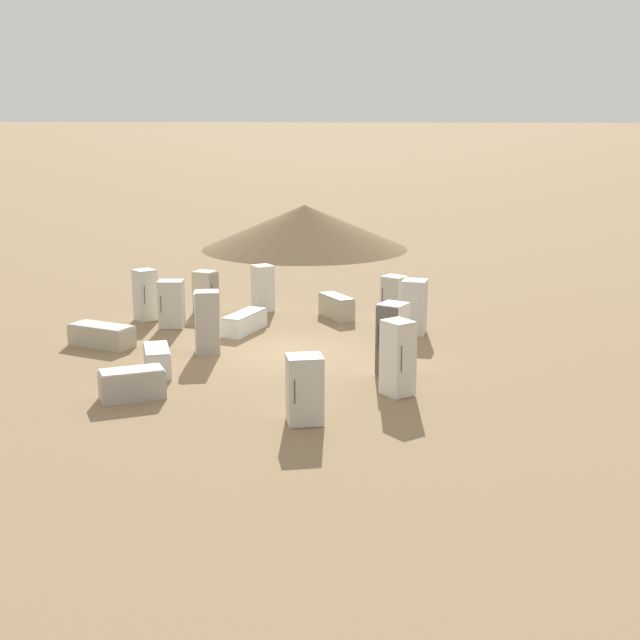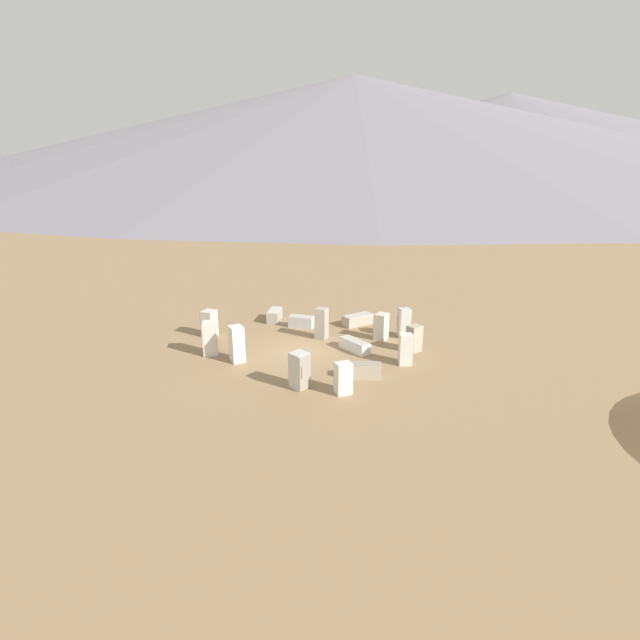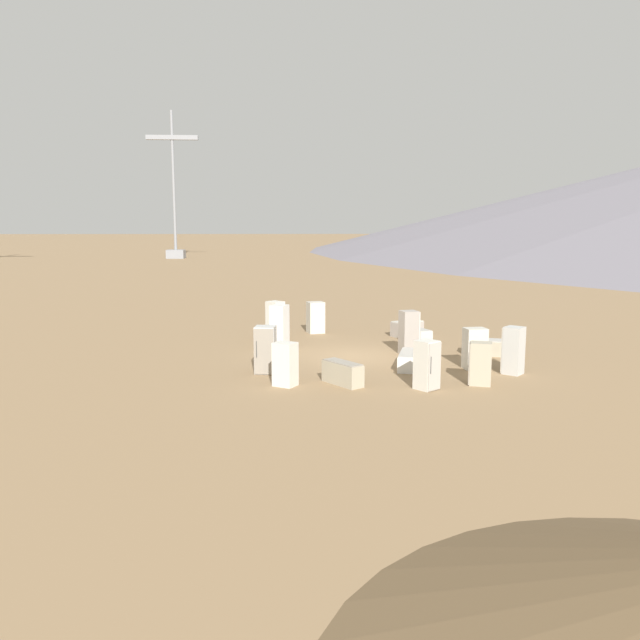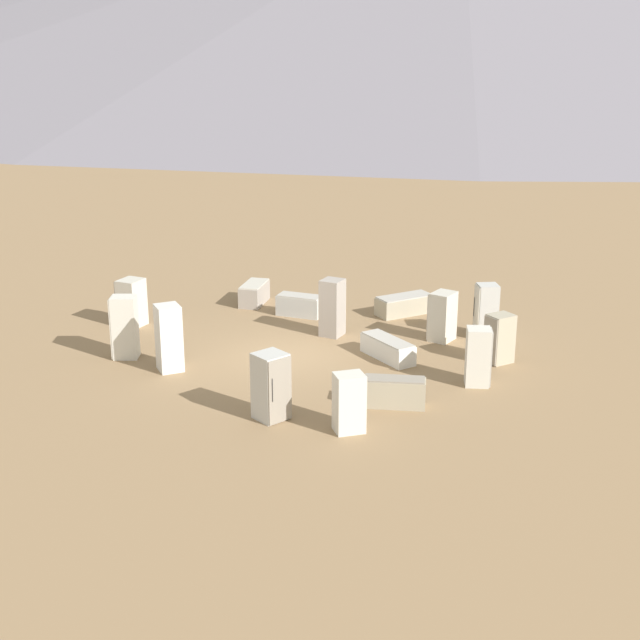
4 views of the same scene
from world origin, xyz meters
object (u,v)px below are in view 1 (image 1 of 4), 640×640
(discarded_fridge_14, at_px, (305,390))
(discarded_fridge_10, at_px, (206,292))
(discarded_fridge_6, at_px, (157,360))
(discarded_fridge_11, at_px, (132,384))
(discarded_fridge_0, at_px, (336,307))
(discarded_fridge_1, at_px, (102,335))
(discarded_fridge_2, at_px, (398,358))
(discarded_fridge_4, at_px, (171,304))
(discarded_fridge_7, at_px, (244,322))
(discarded_fridge_8, at_px, (263,288))
(discarded_fridge_12, at_px, (146,295))
(discarded_fridge_13, at_px, (414,307))
(discarded_fridge_5, at_px, (207,322))
(discarded_fridge_3, at_px, (394,298))
(discarded_fridge_9, at_px, (392,339))

(discarded_fridge_14, bearing_deg, discarded_fridge_10, -81.29)
(discarded_fridge_6, distance_m, discarded_fridge_11, 2.15)
(discarded_fridge_0, xyz_separation_m, discarded_fridge_1, (-6.54, -4.45, -0.06))
(discarded_fridge_2, bearing_deg, discarded_fridge_4, -81.08)
(discarded_fridge_7, xyz_separation_m, discarded_fridge_10, (-1.87, 2.59, 0.41))
(discarded_fridge_7, bearing_deg, discarded_fridge_8, -73.98)
(discarded_fridge_6, bearing_deg, discarded_fridge_10, -106.19)
(discarded_fridge_7, distance_m, discarded_fridge_8, 3.10)
(discarded_fridge_0, bearing_deg, discarded_fridge_12, -24.10)
(discarded_fridge_6, bearing_deg, discarded_fridge_7, -126.22)
(discarded_fridge_4, xyz_separation_m, discarded_fridge_13, (7.73, 0.16, 0.08))
(discarded_fridge_11, bearing_deg, discarded_fridge_1, -0.02)
(discarded_fridge_1, height_order, discarded_fridge_5, discarded_fridge_5)
(discarded_fridge_7, xyz_separation_m, discarded_fridge_11, (-1.36, -6.91, 0.06))
(discarded_fridge_7, bearing_deg, discarded_fridge_13, -158.90)
(discarded_fridge_3, xyz_separation_m, discarded_fridge_5, (-5.15, -4.91, 0.18))
(discarded_fridge_6, distance_m, discarded_fridge_10, 7.38)
(discarded_fridge_3, distance_m, discarded_fridge_11, 10.98)
(discarded_fridge_10, bearing_deg, discarded_fridge_4, 5.19)
(discarded_fridge_5, distance_m, discarded_fridge_14, 6.58)
(discarded_fridge_6, bearing_deg, discarded_fridge_4, -98.32)
(discarded_fridge_3, height_order, discarded_fridge_10, discarded_fridge_3)
(discarded_fridge_3, xyz_separation_m, discarded_fridge_4, (-7.02, -2.05, 0.04))
(discarded_fridge_10, distance_m, discarded_fridge_14, 11.78)
(discarded_fridge_3, height_order, discarded_fridge_14, discarded_fridge_14)
(discarded_fridge_13, bearing_deg, discarded_fridge_2, -84.76)
(discarded_fridge_11, bearing_deg, discarded_fridge_8, -35.88)
(discarded_fridge_1, xyz_separation_m, discarded_fridge_9, (8.65, -1.88, 0.63))
(discarded_fridge_3, xyz_separation_m, discarded_fridge_11, (-5.96, -9.22, -0.36))
(discarded_fridge_4, bearing_deg, discarded_fridge_7, 167.66)
(discarded_fridge_2, height_order, discarded_fridge_10, discarded_fridge_2)
(discarded_fridge_9, bearing_deg, discarded_fridge_5, 9.08)
(discarded_fridge_4, distance_m, discarded_fridge_6, 5.14)
(discarded_fridge_8, bearing_deg, discarded_fridge_2, -97.45)
(discarded_fridge_7, bearing_deg, discarded_fridge_12, -1.12)
(discarded_fridge_3, distance_m, discarded_fridge_5, 7.12)
(discarded_fridge_10, bearing_deg, discarded_fridge_1, -4.01)
(discarded_fridge_8, height_order, discarded_fridge_11, discarded_fridge_8)
(discarded_fridge_0, distance_m, discarded_fridge_11, 10.01)
(discarded_fridge_0, xyz_separation_m, discarded_fridge_2, (2.31, -8.08, 0.55))
(discarded_fridge_4, height_order, discarded_fridge_14, discarded_fridge_14)
(discarded_fridge_3, bearing_deg, discarded_fridge_5, 76.32)
(discarded_fridge_14, bearing_deg, discarded_fridge_9, -129.54)
(discarded_fridge_2, height_order, discarded_fridge_3, discarded_fridge_2)
(discarded_fridge_4, relative_size, discarded_fridge_6, 0.94)
(discarded_fridge_1, bearing_deg, discarded_fridge_8, -16.41)
(discarded_fridge_12, bearing_deg, discarded_fridge_3, 141.66)
(discarded_fridge_3, bearing_deg, discarded_fridge_6, 82.44)
(discarded_fridge_10, relative_size, discarded_fridge_12, 0.84)
(discarded_fridge_0, distance_m, discarded_fridge_10, 4.59)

